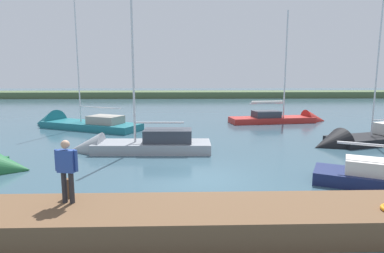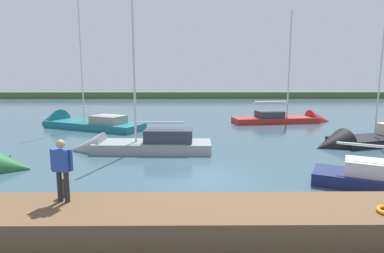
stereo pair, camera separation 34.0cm
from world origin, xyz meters
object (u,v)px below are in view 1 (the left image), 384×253
(sailboat_far_right, at_px, (73,125))
(mooring_post_near, at_px, (69,188))
(sailboat_near_dock, at_px, (286,121))
(sailboat_inner_slip, at_px, (362,142))
(person_on_dock, at_px, (67,167))
(sailboat_far_left, at_px, (132,148))

(sailboat_far_right, bearing_deg, mooring_post_near, 133.79)
(sailboat_near_dock, distance_m, sailboat_inner_slip, 9.79)
(sailboat_near_dock, relative_size, person_on_dock, 6.22)
(mooring_post_near, xyz_separation_m, sailboat_inner_slip, (-14.66, -10.44, -0.95))
(sailboat_near_dock, distance_m, sailboat_far_left, 16.85)
(sailboat_far_right, height_order, person_on_dock, sailboat_far_right)
(mooring_post_near, height_order, sailboat_far_right, sailboat_far_right)
(mooring_post_near, distance_m, person_on_dock, 0.86)
(sailboat_near_dock, bearing_deg, person_on_dock, -130.24)
(mooring_post_near, height_order, person_on_dock, person_on_dock)
(sailboat_far_right, xyz_separation_m, sailboat_far_left, (-6.33, 8.78, 0.03))
(sailboat_far_right, distance_m, person_on_dock, 18.96)
(mooring_post_near, bearing_deg, sailboat_inner_slip, -144.53)
(sailboat_far_right, relative_size, sailboat_far_left, 1.25)
(mooring_post_near, relative_size, sailboat_far_left, 0.06)
(sailboat_near_dock, distance_m, person_on_dock, 24.19)
(mooring_post_near, distance_m, sailboat_far_left, 8.80)
(sailboat_inner_slip, height_order, person_on_dock, sailboat_inner_slip)
(mooring_post_near, xyz_separation_m, sailboat_far_right, (5.87, -17.52, -0.85))
(sailboat_far_left, height_order, sailboat_inner_slip, sailboat_inner_slip)
(sailboat_near_dock, height_order, sailboat_far_left, sailboat_near_dock)
(sailboat_inner_slip, bearing_deg, mooring_post_near, 17.94)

